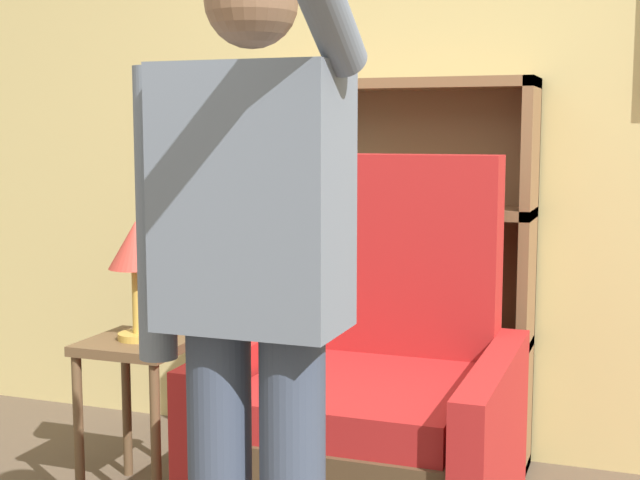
{
  "coord_description": "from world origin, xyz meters",
  "views": [
    {
      "loc": [
        0.75,
        -1.62,
        1.36
      ],
      "look_at": [
        -0.07,
        0.63,
        1.06
      ],
      "focal_mm": 50.0,
      "sensor_mm": 36.0,
      "label": 1
    }
  ],
  "objects_px": {
    "armchair": "(372,422)",
    "side_table": "(139,373)",
    "table_lamp": "(136,254)",
    "bookcase": "(363,276)",
    "person_standing": "(251,295)"
  },
  "relations": [
    {
      "from": "person_standing",
      "to": "side_table",
      "type": "relative_size",
      "value": 2.91
    },
    {
      "from": "bookcase",
      "to": "person_standing",
      "type": "xyz_separation_m",
      "value": [
        0.27,
        -1.71,
        0.24
      ]
    },
    {
      "from": "bookcase",
      "to": "person_standing",
      "type": "relative_size",
      "value": 0.9
    },
    {
      "from": "table_lamp",
      "to": "person_standing",
      "type": "bearing_deg",
      "value": -47.38
    },
    {
      "from": "armchair",
      "to": "side_table",
      "type": "relative_size",
      "value": 2.13
    },
    {
      "from": "person_standing",
      "to": "table_lamp",
      "type": "distance_m",
      "value": 1.34
    },
    {
      "from": "side_table",
      "to": "table_lamp",
      "type": "height_order",
      "value": "table_lamp"
    },
    {
      "from": "table_lamp",
      "to": "armchair",
      "type": "bearing_deg",
      "value": 0.58
    },
    {
      "from": "armchair",
      "to": "bookcase",
      "type": "bearing_deg",
      "value": 109.92
    },
    {
      "from": "person_standing",
      "to": "side_table",
      "type": "bearing_deg",
      "value": 132.62
    },
    {
      "from": "bookcase",
      "to": "person_standing",
      "type": "bearing_deg",
      "value": -80.95
    },
    {
      "from": "armchair",
      "to": "table_lamp",
      "type": "xyz_separation_m",
      "value": [
        -0.89,
        -0.01,
        0.53
      ]
    },
    {
      "from": "bookcase",
      "to": "side_table",
      "type": "distance_m",
      "value": 1.0
    },
    {
      "from": "armchair",
      "to": "table_lamp",
      "type": "distance_m",
      "value": 1.04
    },
    {
      "from": "side_table",
      "to": "table_lamp",
      "type": "bearing_deg",
      "value": 116.57
    }
  ]
}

